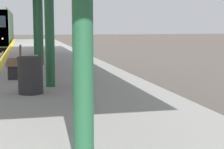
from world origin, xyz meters
name	(u,v)px	position (x,y,z in m)	size (l,w,h in m)	color
train	(0,29)	(0.00, 41.76, 2.17)	(2.63, 17.68, 4.27)	black
trash_bin	(30,75)	(2.71, 5.92, 1.44)	(0.59, 0.59, 0.84)	#262628
bench	(17,60)	(2.36, 9.03, 1.51)	(0.44, 1.93, 0.92)	brown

